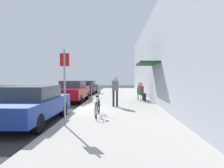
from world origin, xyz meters
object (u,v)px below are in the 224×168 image
parked_car_1 (73,91)px  seated_patron_1 (140,90)px  parked_car_0 (33,104)px  street_sign (65,81)px  cafe_chair_0 (141,94)px  seated_patron_0 (142,91)px  bicycle_0 (98,107)px  pedestrian_standing (115,89)px  cafe_chair_1 (140,93)px  parking_meter (91,91)px  parked_car_2 (87,87)px

parked_car_1 → seated_patron_1: 4.93m
parked_car_0 → parked_car_1: bearing=90.0°
street_sign → cafe_chair_0: 7.46m
parked_car_0 → seated_patron_0: bearing=49.5°
bicycle_0 → pedestrian_standing: 2.66m
cafe_chair_0 → bicycle_0: bearing=-116.4°
parked_car_1 → cafe_chair_1: bearing=4.1°
street_sign → cafe_chair_1: bearing=66.0°
parking_meter → cafe_chair_0: (3.31, 0.67, -0.26)m
parked_car_1 → pedestrian_standing: size_ratio=2.59×
seated_patron_1 → bicycle_0: bearing=-113.0°
seated_patron_0 → cafe_chair_1: bearing=93.5°
seated_patron_0 → seated_patron_1: bearing=90.0°
parked_car_2 → street_sign: size_ratio=1.69×
parking_meter → bicycle_0: parking_meter is taller
street_sign → cafe_chair_1: street_sign is taller
parked_car_2 → bicycle_0: parked_car_2 is taller
seated_patron_0 → street_sign: bearing=-117.4°
parked_car_0 → parked_car_1: (0.00, 6.38, 0.04)m
bicycle_0 → cafe_chair_0: bicycle_0 is taller
bicycle_0 → parked_car_2: bearing=101.8°
parked_car_2 → cafe_chair_1: parked_car_2 is taller
parked_car_1 → street_sign: (1.50, -7.21, 0.87)m
street_sign → cafe_chair_0: size_ratio=2.99×
parked_car_2 → street_sign: 13.45m
cafe_chair_1 → pedestrian_standing: bearing=-116.8°
parking_meter → cafe_chair_1: 3.71m
cafe_chair_1 → pedestrian_standing: pedestrian_standing is taller
parked_car_0 → parking_meter: bearing=73.0°
parked_car_2 → bicycle_0: bearing=-78.2°
bicycle_0 → pedestrian_standing: (0.71, 2.48, 0.64)m
parked_car_2 → parking_meter: (1.55, -7.43, 0.17)m
parked_car_0 → cafe_chair_1: 8.30m
parked_car_1 → cafe_chair_1: 4.88m
parked_car_2 → parked_car_0: bearing=-90.0°
parking_meter → seated_patron_0: parking_meter is taller
parking_meter → pedestrian_standing: 2.38m
street_sign → parked_car_0: bearing=151.0°
cafe_chair_0 → cafe_chair_1: same height
parked_car_0 → seated_patron_0: parked_car_0 is taller
street_sign → parking_meter: bearing=89.5°
bicycle_0 → cafe_chair_0: bearing=63.6°
cafe_chair_0 → parking_meter: bearing=-168.5°
street_sign → seated_patron_0: 7.47m
parked_car_0 → pedestrian_standing: bearing=46.6°
bicycle_0 → seated_patron_1: (2.49, 5.87, 0.34)m
cafe_chair_0 → seated_patron_1: seated_patron_1 is taller
seated_patron_0 → cafe_chair_1: (-0.06, 0.96, -0.19)m
parked_car_2 → parking_meter: 7.59m
parked_car_1 → parking_meter: 2.03m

